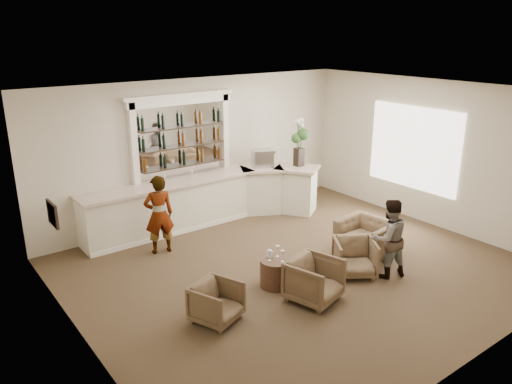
# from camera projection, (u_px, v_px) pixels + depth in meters

# --- Properties ---
(ground) EXTENTS (8.00, 8.00, 0.00)m
(ground) POSITION_uv_depth(u_px,v_px,m) (297.00, 269.00, 9.47)
(ground) COLOR brown
(ground) RESTS_ON ground
(room_shell) EXTENTS (8.04, 7.02, 3.32)m
(room_shell) POSITION_uv_depth(u_px,v_px,m) (282.00, 140.00, 9.37)
(room_shell) COLOR beige
(room_shell) RESTS_ON ground
(bar_counter) EXTENTS (5.72, 1.80, 1.14)m
(bar_counter) POSITION_uv_depth(u_px,v_px,m) (206.00, 200.00, 11.47)
(bar_counter) COLOR white
(bar_counter) RESTS_ON ground
(back_bar_alcove) EXTENTS (2.64, 0.25, 3.00)m
(back_bar_alcove) POSITION_uv_depth(u_px,v_px,m) (182.00, 137.00, 11.14)
(back_bar_alcove) COLOR white
(back_bar_alcove) RESTS_ON ground
(cocktail_table) EXTENTS (0.57, 0.57, 0.50)m
(cocktail_table) POSITION_uv_depth(u_px,v_px,m) (276.00, 272.00, 8.78)
(cocktail_table) COLOR brown
(cocktail_table) RESTS_ON ground
(sommelier) EXTENTS (0.66, 0.51, 1.62)m
(sommelier) POSITION_uv_depth(u_px,v_px,m) (159.00, 215.00, 9.93)
(sommelier) COLOR gray
(sommelier) RESTS_ON ground
(guest) EXTENTS (0.85, 0.75, 1.48)m
(guest) POSITION_uv_depth(u_px,v_px,m) (389.00, 238.00, 8.99)
(guest) COLOR gray
(guest) RESTS_ON ground
(armchair_left) EXTENTS (0.88, 0.89, 0.63)m
(armchair_left) POSITION_uv_depth(u_px,v_px,m) (217.00, 302.00, 7.70)
(armchair_left) COLOR brown
(armchair_left) RESTS_ON ground
(armchair_center) EXTENTS (0.98, 0.99, 0.73)m
(armchair_center) POSITION_uv_depth(u_px,v_px,m) (314.00, 280.00, 8.27)
(armchair_center) COLOR brown
(armchair_center) RESTS_ON ground
(armchair_right) EXTENTS (1.02, 1.03, 0.68)m
(armchair_right) POSITION_uv_depth(u_px,v_px,m) (355.00, 257.00, 9.16)
(armchair_right) COLOR brown
(armchair_right) RESTS_ON ground
(armchair_far) EXTENTS (1.02, 1.13, 0.67)m
(armchair_far) POSITION_uv_depth(u_px,v_px,m) (366.00, 237.00, 10.06)
(armchair_far) COLOR brown
(armchair_far) RESTS_ON ground
(espresso_machine) EXTENTS (0.60, 0.56, 0.42)m
(espresso_machine) POSITION_uv_depth(u_px,v_px,m) (262.00, 158.00, 12.06)
(espresso_machine) COLOR #ADACB1
(espresso_machine) RESTS_ON bar_counter
(flower_vase) EXTENTS (0.31, 0.31, 1.17)m
(flower_vase) POSITION_uv_depth(u_px,v_px,m) (299.00, 139.00, 12.00)
(flower_vase) COLOR black
(flower_vase) RESTS_ON bar_counter
(wine_glass_bar_left) EXTENTS (0.07, 0.07, 0.21)m
(wine_glass_bar_left) POSITION_uv_depth(u_px,v_px,m) (165.00, 180.00, 10.72)
(wine_glass_bar_left) COLOR white
(wine_glass_bar_left) RESTS_ON bar_counter
(wine_glass_bar_right) EXTENTS (0.07, 0.07, 0.21)m
(wine_glass_bar_right) POSITION_uv_depth(u_px,v_px,m) (192.00, 175.00, 11.09)
(wine_glass_bar_right) COLOR white
(wine_glass_bar_right) RESTS_ON bar_counter
(wine_glass_tbl_a) EXTENTS (0.07, 0.07, 0.21)m
(wine_glass_tbl_a) POSITION_uv_depth(u_px,v_px,m) (270.00, 255.00, 8.63)
(wine_glass_tbl_a) COLOR white
(wine_glass_tbl_a) RESTS_ON cocktail_table
(wine_glass_tbl_b) EXTENTS (0.07, 0.07, 0.21)m
(wine_glass_tbl_b) POSITION_uv_depth(u_px,v_px,m) (278.00, 251.00, 8.79)
(wine_glass_tbl_b) COLOR white
(wine_glass_tbl_b) RESTS_ON cocktail_table
(wine_glass_tbl_c) EXTENTS (0.07, 0.07, 0.21)m
(wine_glass_tbl_c) POSITION_uv_depth(u_px,v_px,m) (283.00, 256.00, 8.60)
(wine_glass_tbl_c) COLOR white
(wine_glass_tbl_c) RESTS_ON cocktail_table
(napkin_holder) EXTENTS (0.08, 0.08, 0.12)m
(napkin_holder) POSITION_uv_depth(u_px,v_px,m) (270.00, 254.00, 8.78)
(napkin_holder) COLOR white
(napkin_holder) RESTS_ON cocktail_table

